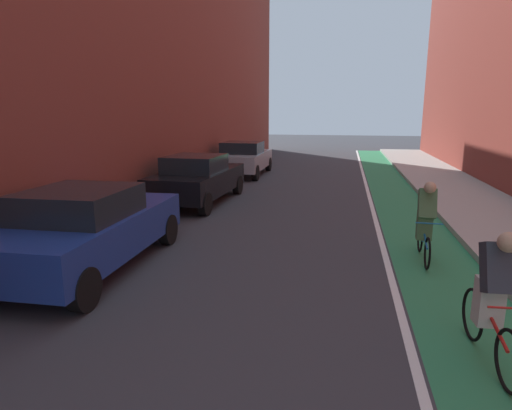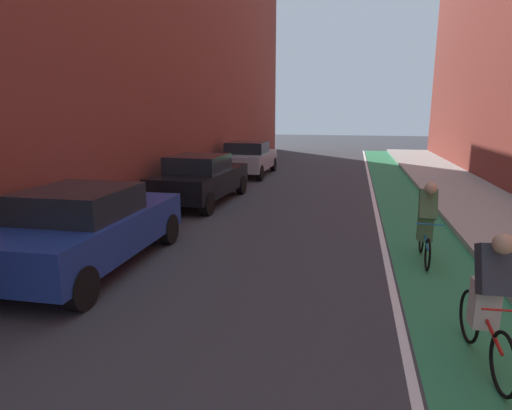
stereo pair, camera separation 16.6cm
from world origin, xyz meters
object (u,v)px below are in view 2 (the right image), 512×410
parked_sedan_silver (248,158)px  parked_sedan_blue (87,227)px  cyclist_mid (489,298)px  parked_sedan_black (201,178)px  cyclist_trailing (427,219)px

parked_sedan_silver → parked_sedan_blue: bearing=-90.0°
parked_sedan_blue → parked_sedan_silver: size_ratio=1.04×
parked_sedan_blue → cyclist_mid: 6.49m
cyclist_mid → parked_sedan_black: bearing=128.6°
parked_sedan_black → parked_sedan_silver: (0.00, 6.29, 0.00)m
cyclist_trailing → cyclist_mid: bearing=-88.0°
cyclist_mid → cyclist_trailing: cyclist_mid is taller
parked_sedan_silver → parked_sedan_black: bearing=-90.0°
parked_sedan_blue → parked_sedan_black: bearing=90.0°
cyclist_mid → cyclist_trailing: bearing=92.0°
parked_sedan_blue → cyclist_trailing: cyclist_trailing is taller
parked_sedan_black → parked_sedan_silver: bearing=90.0°
parked_sedan_blue → cyclist_trailing: (6.12, 1.79, 0.06)m
parked_sedan_blue → parked_sedan_black: size_ratio=0.99×
parked_sedan_blue → parked_sedan_black: 6.05m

